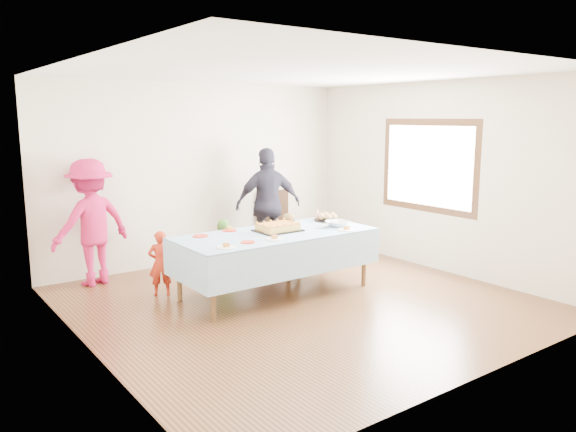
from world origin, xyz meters
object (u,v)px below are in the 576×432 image
object	(u,v)px
dining_chair	(278,218)
adult_left	(91,222)
party_table	(276,237)
birthday_cake	(278,228)

from	to	relation	value
dining_chair	adult_left	xyz separation A→B (m)	(-3.00, -0.01, 0.27)
party_table	adult_left	xyz separation A→B (m)	(-1.72, 1.76, 0.11)
birthday_cake	adult_left	distance (m)	2.48
party_table	birthday_cake	xyz separation A→B (m)	(0.08, 0.07, 0.10)
dining_chair	adult_left	distance (m)	3.01
dining_chair	adult_left	size ratio (longest dim) A/B	0.61
party_table	dining_chair	world-z (taller)	dining_chair
adult_left	birthday_cake	bearing A→B (deg)	123.68
dining_chair	adult_left	bearing A→B (deg)	-165.12
birthday_cake	adult_left	xyz separation A→B (m)	(-1.81, 1.69, 0.01)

